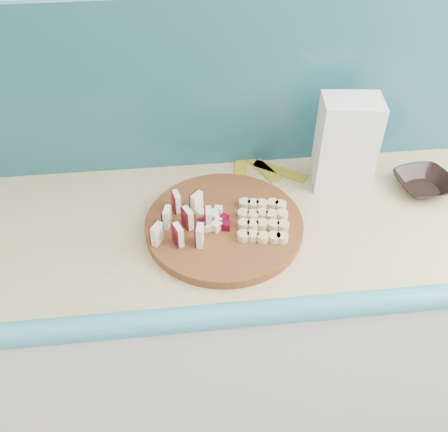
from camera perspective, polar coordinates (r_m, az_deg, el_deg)
name	(u,v)px	position (r m, az deg, el deg)	size (l,w,h in m)	color
kitchen_counter	(156,331)	(1.68, -7.78, -12.85)	(2.20, 0.63, 0.91)	white
backsplash	(132,92)	(1.43, -10.52, 13.72)	(2.20, 0.02, 0.50)	teal
cutting_board	(224,225)	(1.32, 0.00, -1.06)	(0.42, 0.42, 0.03)	#4C2510
apple_wedges	(183,220)	(1.28, -4.66, -0.45)	(0.16, 0.17, 0.06)	beige
apple_chunks	(214,218)	(1.30, -1.16, -0.27)	(0.07, 0.07, 0.02)	beige
banana_slices	(263,220)	(1.30, 4.48, -0.47)	(0.15, 0.17, 0.02)	#CEB87E
brown_bowl	(424,184)	(1.55, 21.88, 3.45)	(0.16, 0.16, 0.04)	black
flour_bag	(346,144)	(1.44, 13.75, 8.04)	(0.16, 0.11, 0.27)	silver
banana_peel	(260,170)	(1.53, 4.17, 5.31)	(0.23, 0.19, 0.01)	gold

